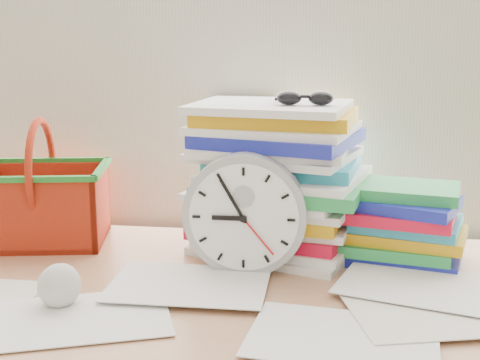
% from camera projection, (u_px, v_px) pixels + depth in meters
% --- Properties ---
extents(desk, '(1.40, 0.70, 0.75)m').
position_uv_depth(desk, '(212.00, 321.00, 1.28)').
color(desk, '#B67D55').
rests_on(desk, ground).
extents(paper_stack, '(0.42, 0.37, 0.32)m').
position_uv_depth(paper_stack, '(279.00, 178.00, 1.43)').
color(paper_stack, white).
rests_on(paper_stack, desk).
extents(clock, '(0.24, 0.05, 0.24)m').
position_uv_depth(clock, '(245.00, 214.00, 1.30)').
color(clock, '#9EA0A2').
rests_on(clock, desk).
extents(sunglasses, '(0.14, 0.12, 0.03)m').
position_uv_depth(sunglasses, '(305.00, 98.00, 1.34)').
color(sunglasses, black).
rests_on(sunglasses, paper_stack).
extents(book_stack, '(0.31, 0.27, 0.16)m').
position_uv_depth(book_stack, '(401.00, 223.00, 1.38)').
color(book_stack, white).
rests_on(book_stack, desk).
extents(basket, '(0.31, 0.26, 0.28)m').
position_uv_depth(basket, '(42.00, 182.00, 1.49)').
color(basket, '#B92E12').
rests_on(basket, desk).
extents(crumpled_ball, '(0.08, 0.08, 0.08)m').
position_uv_depth(crumpled_ball, '(59.00, 285.00, 1.16)').
color(crumpled_ball, silver).
rests_on(crumpled_ball, desk).
extents(scattered_papers, '(1.26, 0.42, 0.02)m').
position_uv_depth(scattered_papers, '(212.00, 281.00, 1.26)').
color(scattered_papers, white).
rests_on(scattered_papers, desk).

